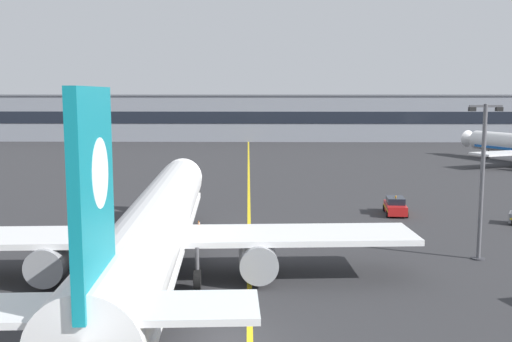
# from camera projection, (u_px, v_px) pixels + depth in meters

# --- Properties ---
(ground_plane) EXTENTS (400.00, 400.00, 0.00)m
(ground_plane) POSITION_uv_depth(u_px,v_px,m) (229.00, 340.00, 27.56)
(ground_plane) COLOR #2D2D30
(taxiway_centreline) EXTENTS (6.28, 179.91, 0.01)m
(taxiway_centreline) POSITION_uv_depth(u_px,v_px,m) (249.00, 212.00, 57.30)
(taxiway_centreline) COLOR yellow
(taxiway_centreline) RESTS_ON ground
(airliner_foreground) EXTENTS (32.24, 41.52, 11.65)m
(airliner_foreground) POSITION_uv_depth(u_px,v_px,m) (155.00, 228.00, 35.76)
(airliner_foreground) COLOR white
(airliner_foreground) RESTS_ON ground
(apron_lamp_post) EXTENTS (2.24, 0.90, 10.72)m
(apron_lamp_post) POSITION_uv_depth(u_px,v_px,m) (482.00, 179.00, 40.30)
(apron_lamp_post) COLOR #515156
(apron_lamp_post) RESTS_ON ground
(service_car_third) EXTENTS (2.32, 4.35, 1.79)m
(service_car_third) POSITION_uv_depth(u_px,v_px,m) (395.00, 206.00, 56.17)
(service_car_third) COLOR red
(service_car_third) RESTS_ON ground
(safety_cone_by_nose_gear) EXTENTS (0.44, 0.44, 0.55)m
(safety_cone_by_nose_gear) POSITION_uv_depth(u_px,v_px,m) (199.00, 223.00, 51.11)
(safety_cone_by_nose_gear) COLOR orange
(safety_cone_by_nose_gear) RESTS_ON ground
(terminal_building) EXTENTS (158.49, 12.40, 11.13)m
(terminal_building) POSITION_uv_depth(u_px,v_px,m) (234.00, 117.00, 145.21)
(terminal_building) COLOR gray
(terminal_building) RESTS_ON ground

